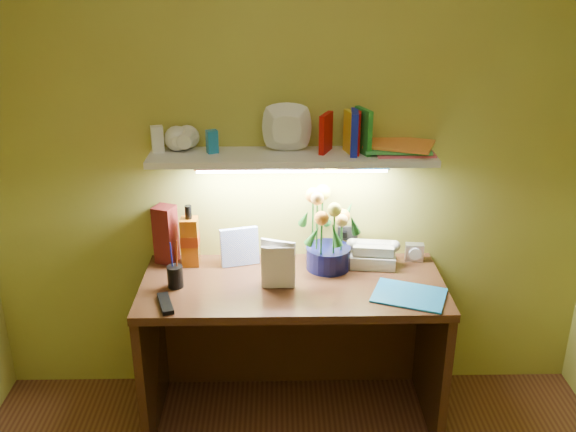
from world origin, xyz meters
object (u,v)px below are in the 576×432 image
object	(u,v)px
desk	(292,351)
desk_clock	(414,252)
flower_bouquet	(329,232)
whisky_bottle	(190,235)
telephone	(373,252)

from	to	relation	value
desk	desk_clock	distance (m)	0.77
flower_bouquet	desk_clock	distance (m)	0.46
flower_bouquet	whisky_bottle	bearing A→B (deg)	175.94
desk_clock	whisky_bottle	world-z (taller)	whisky_bottle
whisky_bottle	desk_clock	bearing A→B (deg)	1.13
telephone	desk_clock	distance (m)	0.22
desk	whisky_bottle	world-z (taller)	whisky_bottle
desk	whisky_bottle	distance (m)	0.75
desk	whisky_bottle	xyz separation A→B (m)	(-0.49, 0.20, 0.53)
desk	flower_bouquet	distance (m)	0.61
flower_bouquet	telephone	distance (m)	0.25
flower_bouquet	whisky_bottle	world-z (taller)	flower_bouquet
flower_bouquet	desk_clock	bearing A→B (deg)	9.05
desk	flower_bouquet	bearing A→B (deg)	41.07
telephone	desk	bearing A→B (deg)	-147.66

